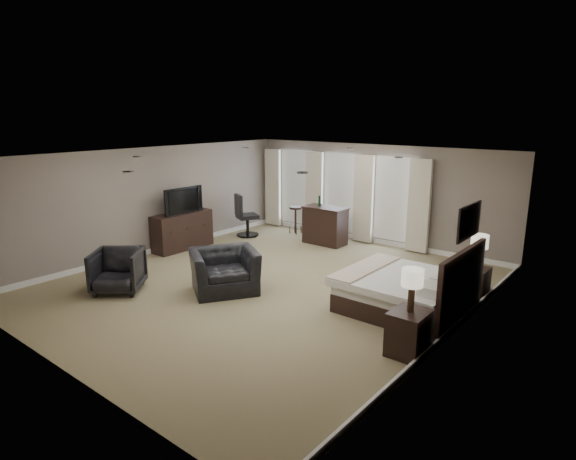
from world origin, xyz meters
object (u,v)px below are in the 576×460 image
Objects in this scene: nightstand_far at (476,282)px; tv at (181,210)px; bed at (399,274)px; bar_stool_left at (296,220)px; armchair_near at (224,264)px; nightstand_near at (409,333)px; bar_stool_right at (333,230)px; lamp_far at (479,252)px; dresser at (182,231)px; desk_chair at (247,215)px; bar_counter at (325,225)px; armchair_far at (118,269)px; lamp_near at (412,291)px.

tv reaches higher than nightstand_far.
bar_stool_left is at bearing 146.71° from bed.
tv is 3.35m from armchair_near.
tv is 0.92× the size of armchair_near.
nightstand_far is at bearing 58.46° from bed.
bar_stool_right reaches higher than nightstand_near.
lamp_far is at bearing 58.46° from bed.
armchair_near reaches higher than dresser.
nightstand_near is 0.95× the size of bar_stool_right.
bed is 1.75× the size of tv.
nightstand_near is 3.93m from armchair_near.
lamp_far is 4.83m from armchair_near.
desk_chair reaches higher than bar_stool_right.
bar_counter reaches higher than bar_stool_left.
bed reaches higher than nightstand_near.
nightstand_far is 6.88m from armchair_far.
desk_chair is (-6.52, 3.49, 0.27)m from nightstand_near.
dresser is at bearing 179.46° from bed.
lamp_far is 5.94m from bar_stool_left.
bar_counter is at bearing 136.22° from lamp_near.
desk_chair is (-2.16, -0.69, 0.10)m from bar_counter.
armchair_far is (1.42, -2.73, -0.55)m from tv.
armchair_near is (-3.92, -2.80, -0.33)m from lamp_far.
tv is at bearing 97.87° from armchair_near.
tv is at bearing 77.77° from armchair_far.
lamp_far is at bearing 90.00° from nightstand_near.
lamp_far is at bearing -19.47° from bar_stool_right.
nightstand_far is 0.48× the size of bar_counter.
lamp_far reaches higher than nightstand_far.
bed reaches higher than lamp_far.
tv is (-6.92, -1.39, 0.73)m from nightstand_far.
bar_stool_left is 1.41m from desk_chair.
dresser is 2.33× the size of bar_stool_right.
lamp_far is 6.55m from desk_chair.
desk_chair reaches higher than armchair_near.
bar_counter is (-4.36, 4.18, 0.17)m from nightstand_near.
bar_stool_right is (0.11, 0.23, -0.16)m from bar_counter.
armchair_near is at bearing 156.13° from desk_chair.
lamp_far reaches higher than dresser.
lamp_near is 0.51× the size of armchair_near.
dresser is 2.02m from desk_chair.
dresser is 1.41× the size of tv.
lamp_far is 7.07m from dresser.
lamp_near reaches higher than nightstand_near.
nightstand_near is 7.40m from desk_chair.
desk_chair is (-0.85, -1.10, 0.21)m from bar_stool_left.
lamp_far is (0.00, 2.90, 0.55)m from nightstand_near.
armchair_far is (-5.50, -4.12, 0.18)m from nightstand_far.
tv is at bearing -133.81° from bar_counter.
nightstand_far is (0.89, 1.45, -0.36)m from bed.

